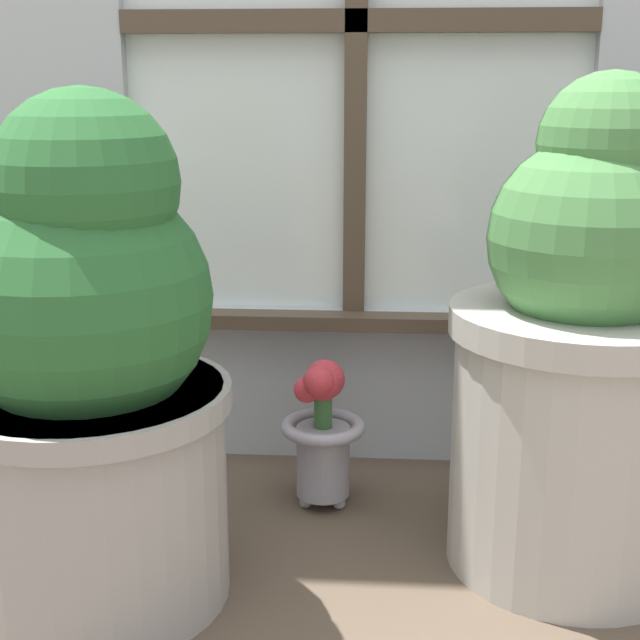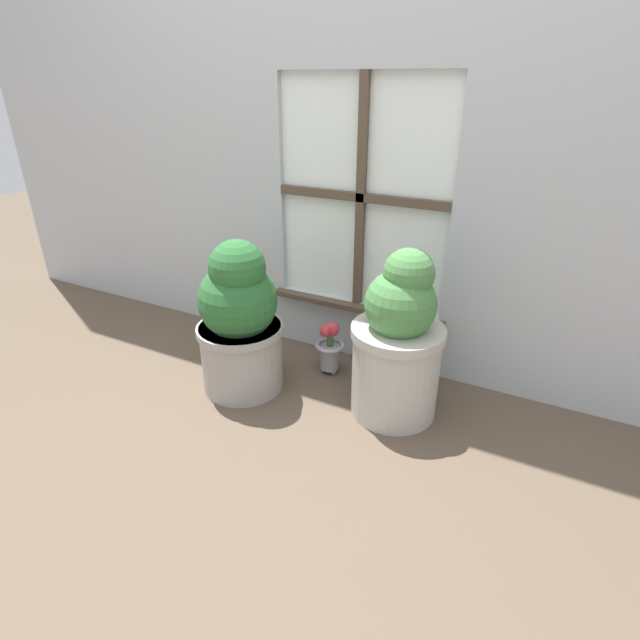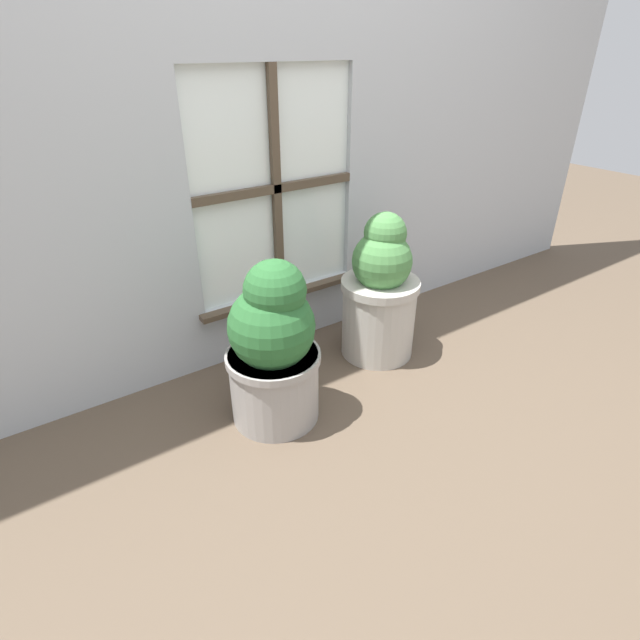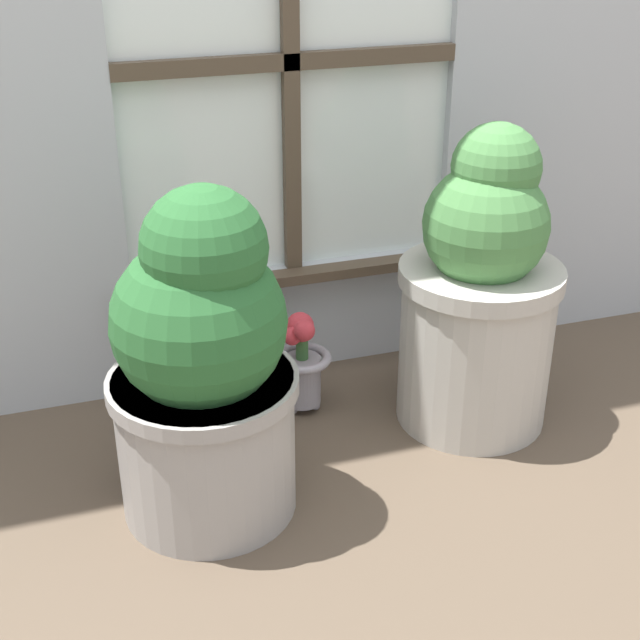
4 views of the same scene
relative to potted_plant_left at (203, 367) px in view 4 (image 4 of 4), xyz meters
The scene contains 4 objects.
ground_plane 0.45m from the potted_plant_left, 21.32° to the right, with size 10.00×10.00×0.00m, color brown.
potted_plant_left is the anchor object (origin of this frame).
potted_plant_right 0.63m from the potted_plant_left, 11.82° to the left, with size 0.35×0.35×0.67m.
flower_vase 0.42m from the potted_plant_left, 45.78° to the left, with size 0.13×0.13×0.24m.
Camera 4 is at (-0.54, -1.27, 1.10)m, focal length 50.00 mm.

